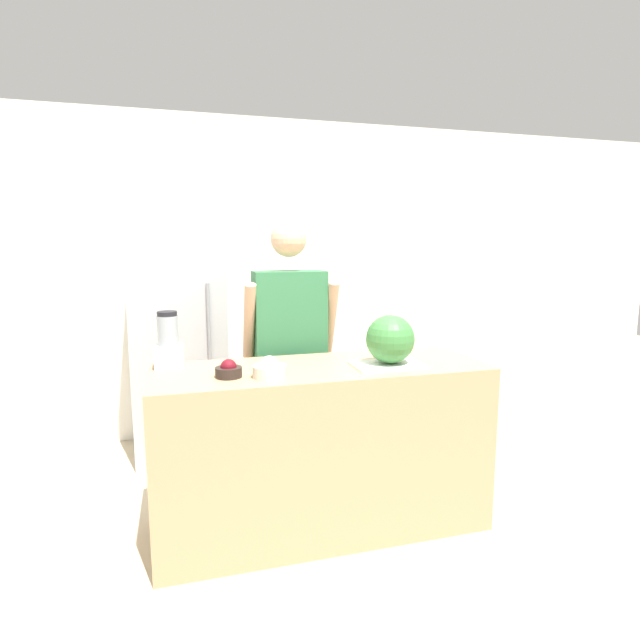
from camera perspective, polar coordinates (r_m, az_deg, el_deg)
The scene contains 10 objects.
ground_plane at distance 2.83m, azimuth 2.13°, elevation -25.44°, with size 14.00×14.00×0.00m, color beige.
wall_back at distance 4.27m, azimuth -5.93°, elevation 4.77°, with size 8.00×0.06×2.60m.
counter_island at distance 2.88m, azimuth 0.18°, elevation -14.31°, with size 1.81×0.64×0.93m.
refrigerator at distance 3.89m, azimuth -15.73°, elevation -2.52°, with size 0.67×0.67×1.71m.
person at distance 3.22m, azimuth -3.47°, elevation -3.89°, with size 0.59×0.27×1.73m.
cutting_board at distance 2.75m, azimuth 7.75°, elevation -5.09°, with size 0.39×0.25×0.01m.
watermelon at distance 2.74m, azimuth 8.03°, elevation -2.18°, with size 0.27×0.27×0.27m.
bowl_cherries at distance 2.54m, azimuth -10.41°, elevation -5.67°, with size 0.13×0.13×0.09m.
bowl_cream at distance 2.51m, azimuth -5.80°, elevation -5.63°, with size 0.17×0.17×0.11m.
blender at distance 2.80m, azimuth -16.94°, elevation -2.64°, with size 0.15×0.15×0.30m.
Camera 1 is at (-0.73, -2.23, 1.59)m, focal length 28.00 mm.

